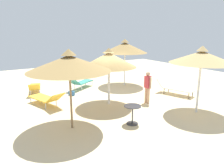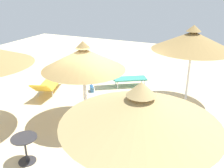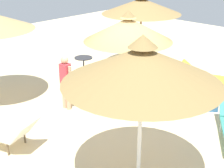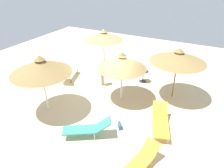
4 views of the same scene
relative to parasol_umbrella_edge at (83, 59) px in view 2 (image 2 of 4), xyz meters
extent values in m
cube|color=beige|center=(0.46, -0.50, -2.19)|extent=(24.00, 24.00, 0.10)
cylinder|color=white|center=(0.00, 0.00, -1.11)|extent=(0.10, 0.10, 2.07)
cone|color=#997A47|center=(0.00, 0.00, 0.00)|extent=(2.54, 2.54, 0.66)
cone|color=#997A47|center=(0.00, 0.00, 0.43)|extent=(0.46, 0.46, 0.22)
cylinder|color=white|center=(2.71, -2.78, -0.94)|extent=(0.08, 0.08, 2.40)
cone|color=#997A47|center=(2.71, -2.78, 0.27)|extent=(2.81, 2.81, 0.64)
cone|color=#997A47|center=(2.71, -2.78, 0.69)|extent=(0.51, 0.51, 0.22)
cone|color=tan|center=(-2.87, -2.69, 0.25)|extent=(2.59, 2.59, 0.50)
cone|color=tan|center=(-2.87, -2.69, 0.59)|extent=(0.47, 0.47, 0.22)
cube|color=silver|center=(-0.69, -4.00, -1.80)|extent=(1.79, 1.17, 0.05)
cylinder|color=brown|center=(0.06, -4.06, -1.98)|extent=(0.04, 0.04, 0.32)
cylinder|color=brown|center=(-0.12, -3.51, -1.98)|extent=(0.04, 0.04, 0.32)
cube|color=silver|center=(0.27, -3.68, -1.55)|extent=(0.60, 0.77, 0.48)
cube|color=teal|center=(3.52, -0.26, -1.79)|extent=(1.25, 1.52, 0.05)
cylinder|color=silver|center=(4.04, -0.64, -1.98)|extent=(0.04, 0.04, 0.32)
cylinder|color=silver|center=(3.63, -0.89, -1.98)|extent=(0.04, 0.04, 0.32)
cylinder|color=silver|center=(3.40, 0.38, -1.98)|extent=(0.04, 0.04, 0.32)
cylinder|color=silver|center=(2.99, 0.12, -1.98)|extent=(0.04, 0.04, 0.32)
cube|color=teal|center=(2.98, 0.59, -1.56)|extent=(0.81, 0.82, 0.46)
cube|color=gold|center=(4.15, 2.51, -1.84)|extent=(1.60, 0.91, 0.05)
cylinder|color=silver|center=(4.82, 2.60, -2.00)|extent=(0.04, 0.04, 0.27)
cylinder|color=silver|center=(4.70, 2.13, -2.00)|extent=(0.04, 0.04, 0.27)
cylinder|color=silver|center=(3.59, 2.90, -2.00)|extent=(0.04, 0.04, 0.27)
cylinder|color=silver|center=(3.48, 2.43, -2.00)|extent=(0.04, 0.04, 0.27)
cube|color=gold|center=(3.21, 2.74, -1.64)|extent=(0.59, 0.67, 0.40)
cube|color=gold|center=(1.67, 2.68, -1.83)|extent=(1.67, 1.13, 0.05)
cylinder|color=silver|center=(2.19, 3.16, -2.00)|extent=(0.04, 0.04, 0.28)
cylinder|color=silver|center=(2.37, 2.61, -2.00)|extent=(0.04, 0.04, 0.28)
cylinder|color=silver|center=(0.97, 2.75, -2.00)|extent=(0.04, 0.04, 0.28)
cylinder|color=silver|center=(1.16, 2.20, -2.00)|extent=(0.04, 0.04, 0.28)
cube|color=gold|center=(0.69, 2.35, -1.61)|extent=(0.76, 0.83, 0.44)
cylinder|color=tan|center=(-0.90, -1.67, -1.76)|extent=(0.13, 0.13, 0.77)
cylinder|color=tan|center=(-0.75, -1.65, -1.76)|extent=(0.13, 0.13, 0.77)
cube|color=#D83F4C|center=(-0.82, -1.66, -1.08)|extent=(0.28, 0.25, 0.58)
sphere|color=tan|center=(-0.82, -1.66, -0.69)|extent=(0.21, 0.21, 0.21)
cylinder|color=tan|center=(-1.00, -1.68, -1.11)|extent=(0.09, 0.09, 0.53)
cylinder|color=tan|center=(-0.65, -1.64, -1.11)|extent=(0.09, 0.09, 0.53)
cube|color=#336699|center=(2.28, 1.01, -2.02)|extent=(0.35, 0.31, 0.25)
torus|color=#336699|center=(2.28, 1.01, -1.85)|extent=(0.20, 0.17, 0.24)
cylinder|color=#2D2D33|center=(-2.37, 0.38, -1.43)|extent=(0.64, 0.64, 0.02)
cylinder|color=#2D2D33|center=(-2.37, 0.38, -1.79)|extent=(0.05, 0.05, 0.70)
cylinder|color=#2D2D33|center=(-2.37, 0.38, -2.13)|extent=(0.44, 0.44, 0.02)
camera|label=1|loc=(-8.27, 4.91, 1.26)|focal=33.93mm
camera|label=2|loc=(-6.20, -3.68, 2.05)|focal=39.81mm
camera|label=3|loc=(6.00, -7.00, 2.10)|focal=53.29mm
camera|label=4|loc=(8.87, 4.07, 4.17)|focal=33.65mm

